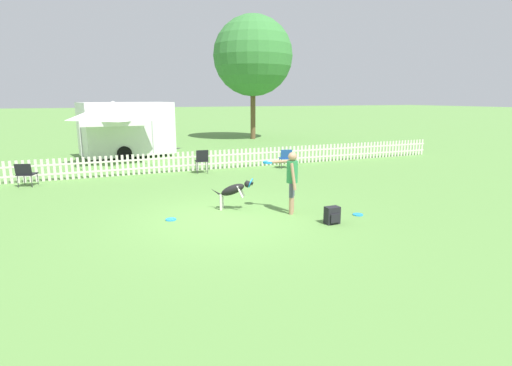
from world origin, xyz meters
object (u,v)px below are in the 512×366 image
object	(u,v)px
backpack_on_grass	(332,215)
folding_chair_center	(202,159)
folding_chair_blue_left	(26,173)
equipment_trailer	(127,129)
leaping_dog	(234,190)
folding_chair_green_right	(286,157)
frisbee_near_handler	(358,215)
canopy_tent_main	(114,113)
tree_left_grove	(253,56)
frisbee_near_dog	(171,219)
handler_person	(291,176)

from	to	relation	value
backpack_on_grass	folding_chair_center	world-z (taller)	folding_chair_center
folding_chair_blue_left	equipment_trailer	distance (m)	6.94
leaping_dog	backpack_on_grass	distance (m)	2.65
folding_chair_blue_left	folding_chair_green_right	xyz separation A→B (m)	(9.52, -0.18, 0.01)
frisbee_near_handler	canopy_tent_main	bearing A→B (deg)	114.42
leaping_dog	frisbee_near_handler	distance (m)	3.21
folding_chair_green_right	tree_left_grove	distance (m)	13.38
equipment_trailer	frisbee_near_dog	bearing A→B (deg)	-102.28
equipment_trailer	handler_person	bearing A→B (deg)	-88.33
handler_person	folding_chair_green_right	xyz separation A→B (m)	(2.90, 5.96, -0.50)
frisbee_near_handler	tree_left_grove	xyz separation A→B (m)	(4.83, 18.62, 5.69)
backpack_on_grass	folding_chair_green_right	size ratio (longest dim) A/B	0.51
canopy_tent_main	equipment_trailer	world-z (taller)	canopy_tent_main
frisbee_near_dog	folding_chair_blue_left	bearing A→B (deg)	123.52
frisbee_near_dog	folding_chair_center	world-z (taller)	folding_chair_center
frisbee_near_handler	tree_left_grove	distance (m)	20.06
equipment_trailer	tree_left_grove	distance (m)	11.70
folding_chair_center	folding_chair_green_right	xyz separation A→B (m)	(3.52, -0.24, -0.08)
leaping_dog	backpack_on_grass	xyz separation A→B (m)	(1.71, -1.99, -0.35)
leaping_dog	folding_chair_blue_left	bearing A→B (deg)	-100.54
leaping_dog	folding_chair_green_right	distance (m)	6.59
folding_chair_green_right	tree_left_grove	world-z (taller)	tree_left_grove
frisbee_near_handler	canopy_tent_main	distance (m)	12.25
leaping_dog	folding_chair_center	world-z (taller)	folding_chair_center
canopy_tent_main	equipment_trailer	distance (m)	2.05
folding_chair_center	folding_chair_green_right	size ratio (longest dim) A/B	1.16
folding_chair_blue_left	handler_person	bearing A→B (deg)	155.12
backpack_on_grass	canopy_tent_main	world-z (taller)	canopy_tent_main
folding_chair_center	equipment_trailer	world-z (taller)	equipment_trailer
leaping_dog	equipment_trailer	distance (m)	11.21
tree_left_grove	leaping_dog	bearing A→B (deg)	-113.94
folding_chair_green_right	handler_person	bearing A→B (deg)	77.94
frisbee_near_handler	equipment_trailer	world-z (taller)	equipment_trailer
canopy_tent_main	backpack_on_grass	bearing A→B (deg)	-70.60
frisbee_near_handler	folding_chair_blue_left	world-z (taller)	folding_chair_blue_left
leaping_dog	tree_left_grove	bearing A→B (deg)	-169.84
leaping_dog	frisbee_near_dog	xyz separation A→B (m)	(-1.72, -0.23, -0.54)
leaping_dog	frisbee_near_handler	bearing A→B (deg)	92.76
handler_person	leaping_dog	xyz separation A→B (m)	(-1.22, 0.81, -0.43)
frisbee_near_dog	leaping_dog	bearing A→B (deg)	7.47
handler_person	frisbee_near_handler	size ratio (longest dim) A/B	6.09
handler_person	folding_chair_center	xyz separation A→B (m)	(-0.61, 6.20, -0.42)
handler_person	folding_chair_center	world-z (taller)	handler_person
backpack_on_grass	folding_chair_center	size ratio (longest dim) A/B	0.44
folding_chair_green_right	frisbee_near_dog	bearing A→B (deg)	56.52
backpack_on_grass	tree_left_grove	xyz separation A→B (m)	(5.83, 18.97, 5.50)
canopy_tent_main	equipment_trailer	size ratio (longest dim) A/B	0.56
leaping_dog	frisbee_near_handler	size ratio (longest dim) A/B	4.03
folding_chair_blue_left	frisbee_near_dog	bearing A→B (deg)	141.51
equipment_trailer	tree_left_grove	xyz separation A→B (m)	(9.14, 5.91, 4.30)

